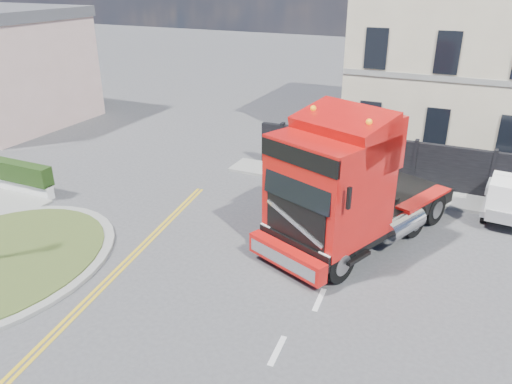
% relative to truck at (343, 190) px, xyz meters
% --- Properties ---
extents(ground, '(120.00, 120.00, 0.00)m').
position_rel_truck_xyz_m(ground, '(-2.60, -2.74, -2.06)').
color(ground, '#424244').
rests_on(ground, ground).
extents(seaside_bldg_pink, '(8.00, 8.00, 6.00)m').
position_rel_truck_xyz_m(seaside_bldg_pink, '(-22.60, 6.26, 0.94)').
color(seaside_bldg_pink, beige).
rests_on(seaside_bldg_pink, ground).
extents(hoarding_fence, '(18.80, 0.25, 2.00)m').
position_rel_truck_xyz_m(hoarding_fence, '(3.95, 6.26, -1.06)').
color(hoarding_fence, black).
rests_on(hoarding_fence, ground).
extents(georgian_building, '(12.30, 10.30, 12.80)m').
position_rel_truck_xyz_m(georgian_building, '(3.40, 13.76, 3.72)').
color(georgian_building, beige).
rests_on(georgian_building, ground).
extents(pavement_far, '(20.00, 1.60, 0.12)m').
position_rel_truck_xyz_m(pavement_far, '(3.40, 5.36, -2.00)').
color(pavement_far, gray).
rests_on(pavement_far, ground).
extents(truck, '(5.54, 8.16, 4.59)m').
position_rel_truck_xyz_m(truck, '(0.00, 0.00, 0.00)').
color(truck, black).
rests_on(truck, ground).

